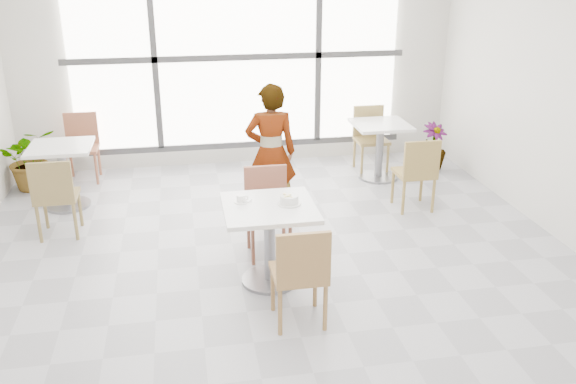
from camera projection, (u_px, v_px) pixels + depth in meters
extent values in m
plane|color=#9E9EA5|center=(282.00, 282.00, 5.54)|extent=(7.00, 7.00, 0.00)
plane|color=silver|center=(238.00, 56.00, 8.19)|extent=(6.00, 0.00, 6.00)
cube|color=white|center=(238.00, 57.00, 8.13)|extent=(4.40, 0.04, 2.40)
cube|color=#3F3F42|center=(238.00, 57.00, 8.11)|extent=(4.60, 0.05, 0.08)
cube|color=#3F3F42|center=(154.00, 60.00, 7.92)|extent=(0.08, 0.05, 2.40)
cube|color=#3F3F42|center=(318.00, 55.00, 8.29)|extent=(0.08, 0.05, 2.40)
cube|color=#3F3F42|center=(241.00, 145.00, 8.55)|extent=(4.60, 0.05, 0.08)
cube|color=white|center=(269.00, 208.00, 5.28)|extent=(0.80, 0.80, 0.04)
cylinder|color=gray|center=(270.00, 246.00, 5.42)|extent=(0.10, 0.10, 0.71)
cylinder|color=gray|center=(270.00, 280.00, 5.55)|extent=(0.52, 0.52, 0.03)
cube|color=#A37845|center=(298.00, 273.00, 4.81)|extent=(0.42, 0.42, 0.04)
cube|color=#A37845|center=(304.00, 259.00, 4.55)|extent=(0.42, 0.04, 0.42)
cylinder|color=#A37845|center=(315.00, 285.00, 5.09)|extent=(0.04, 0.04, 0.41)
cylinder|color=#A37845|center=(325.00, 308.00, 4.76)|extent=(0.04, 0.04, 0.41)
cylinder|color=#A37845|center=(273.00, 289.00, 5.03)|extent=(0.04, 0.04, 0.41)
cylinder|color=#A37845|center=(280.00, 312.00, 4.70)|extent=(0.04, 0.04, 0.41)
cube|color=#935540|center=(269.00, 215.00, 5.88)|extent=(0.42, 0.42, 0.04)
cube|color=#935540|center=(265.00, 186.00, 5.97)|extent=(0.42, 0.04, 0.42)
cylinder|color=#935540|center=(253.00, 245.00, 5.77)|extent=(0.04, 0.04, 0.41)
cylinder|color=#935540|center=(249.00, 230.00, 6.10)|extent=(0.04, 0.04, 0.41)
cylinder|color=#935540|center=(290.00, 242.00, 5.83)|extent=(0.04, 0.04, 0.41)
cylinder|color=#935540|center=(284.00, 227.00, 6.16)|extent=(0.04, 0.04, 0.41)
cylinder|color=silver|center=(289.00, 203.00, 5.31)|extent=(0.21, 0.21, 0.01)
cylinder|color=silver|center=(289.00, 199.00, 5.29)|extent=(0.16, 0.16, 0.07)
torus|color=silver|center=(289.00, 196.00, 5.28)|extent=(0.16, 0.16, 0.01)
cylinder|color=#C8AF87|center=(289.00, 199.00, 5.29)|extent=(0.14, 0.14, 0.05)
cylinder|color=beige|center=(288.00, 195.00, 5.30)|extent=(0.03, 0.03, 0.02)
cylinder|color=beige|center=(289.00, 195.00, 5.28)|extent=(0.03, 0.03, 0.02)
cylinder|color=beige|center=(291.00, 197.00, 5.24)|extent=(0.03, 0.03, 0.02)
cylinder|color=beige|center=(288.00, 196.00, 5.27)|extent=(0.03, 0.03, 0.02)
cylinder|color=beige|center=(291.00, 197.00, 5.27)|extent=(0.03, 0.03, 0.01)
cylinder|color=#F3E39C|center=(289.00, 197.00, 5.26)|extent=(0.03, 0.03, 0.02)
cylinder|color=#F7E29F|center=(285.00, 194.00, 5.30)|extent=(0.03, 0.03, 0.02)
cylinder|color=#F3E59D|center=(289.00, 196.00, 5.28)|extent=(0.03, 0.03, 0.01)
cylinder|color=beige|center=(285.00, 197.00, 5.25)|extent=(0.03, 0.03, 0.01)
cylinder|color=beige|center=(288.00, 196.00, 5.27)|extent=(0.03, 0.03, 0.02)
cylinder|color=#F8F1A0|center=(288.00, 196.00, 5.25)|extent=(0.03, 0.03, 0.02)
cylinder|color=#F6EC9F|center=(286.00, 196.00, 5.26)|extent=(0.03, 0.03, 0.02)
cylinder|color=beige|center=(288.00, 196.00, 5.26)|extent=(0.03, 0.03, 0.02)
cylinder|color=white|center=(241.00, 202.00, 5.35)|extent=(0.13, 0.13, 0.01)
cylinder|color=white|center=(241.00, 198.00, 5.34)|extent=(0.08, 0.08, 0.06)
torus|color=white|center=(246.00, 198.00, 5.34)|extent=(0.05, 0.01, 0.05)
cylinder|color=black|center=(241.00, 196.00, 5.33)|extent=(0.07, 0.07, 0.00)
cube|color=silver|center=(247.00, 201.00, 5.34)|extent=(0.09, 0.05, 0.00)
sphere|color=silver|center=(251.00, 200.00, 5.36)|extent=(0.02, 0.02, 0.02)
imported|color=black|center=(271.00, 153.00, 6.62)|extent=(0.58, 0.40, 1.53)
cube|color=white|center=(60.00, 147.00, 6.93)|extent=(0.70, 0.70, 0.04)
cylinder|color=slate|center=(65.00, 178.00, 7.07)|extent=(0.10, 0.10, 0.71)
cylinder|color=slate|center=(68.00, 205.00, 7.20)|extent=(0.52, 0.52, 0.03)
cube|color=white|center=(381.00, 125.00, 7.84)|extent=(0.70, 0.70, 0.04)
cylinder|color=slate|center=(379.00, 152.00, 7.98)|extent=(0.10, 0.10, 0.71)
cylinder|color=slate|center=(378.00, 177.00, 8.10)|extent=(0.52, 0.52, 0.03)
cube|color=olive|center=(57.00, 196.00, 6.33)|extent=(0.42, 0.42, 0.04)
cube|color=olive|center=(51.00, 182.00, 6.07)|extent=(0.42, 0.04, 0.42)
cylinder|color=olive|center=(80.00, 208.00, 6.61)|extent=(0.04, 0.04, 0.41)
cylinder|color=olive|center=(75.00, 222.00, 6.28)|extent=(0.04, 0.04, 0.41)
cylinder|color=olive|center=(46.00, 211.00, 6.55)|extent=(0.04, 0.04, 0.41)
cylinder|color=olive|center=(39.00, 224.00, 6.22)|extent=(0.04, 0.04, 0.41)
cube|color=#9D5C41|center=(81.00, 149.00, 7.86)|extent=(0.42, 0.42, 0.04)
cube|color=#9D5C41|center=(81.00, 128.00, 7.95)|extent=(0.42, 0.04, 0.42)
cylinder|color=#9D5C41|center=(67.00, 171.00, 7.75)|extent=(0.04, 0.04, 0.41)
cylinder|color=#9D5C41|center=(71.00, 162.00, 8.08)|extent=(0.04, 0.04, 0.41)
cylinder|color=#9D5C41|center=(96.00, 169.00, 7.81)|extent=(0.04, 0.04, 0.41)
cylinder|color=#9D5C41|center=(99.00, 160.00, 8.14)|extent=(0.04, 0.04, 0.41)
cube|color=olive|center=(414.00, 173.00, 7.00)|extent=(0.42, 0.42, 0.04)
cube|color=olive|center=(422.00, 159.00, 6.74)|extent=(0.42, 0.04, 0.42)
cylinder|color=olive|center=(421.00, 185.00, 7.28)|extent=(0.04, 0.04, 0.41)
cylinder|color=olive|center=(433.00, 196.00, 6.95)|extent=(0.04, 0.04, 0.41)
cylinder|color=olive|center=(393.00, 187.00, 7.22)|extent=(0.04, 0.04, 0.41)
cylinder|color=olive|center=(403.00, 198.00, 6.89)|extent=(0.04, 0.04, 0.41)
cube|color=#A4894D|center=(372.00, 141.00, 8.22)|extent=(0.42, 0.42, 0.04)
cube|color=#A4894D|center=(368.00, 121.00, 8.31)|extent=(0.42, 0.04, 0.42)
cylinder|color=#A4894D|center=(362.00, 161.00, 8.11)|extent=(0.04, 0.04, 0.41)
cylinder|color=#A4894D|center=(354.00, 153.00, 8.44)|extent=(0.04, 0.04, 0.41)
cylinder|color=#A4894D|center=(388.00, 160.00, 8.17)|extent=(0.04, 0.04, 0.41)
cylinder|color=#A4894D|center=(379.00, 152.00, 8.50)|extent=(0.04, 0.04, 0.41)
imported|color=#4B8144|center=(31.00, 158.00, 7.61)|extent=(0.88, 0.82, 0.79)
imported|color=#3E7638|center=(433.00, 147.00, 8.33)|extent=(0.45, 0.45, 0.64)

